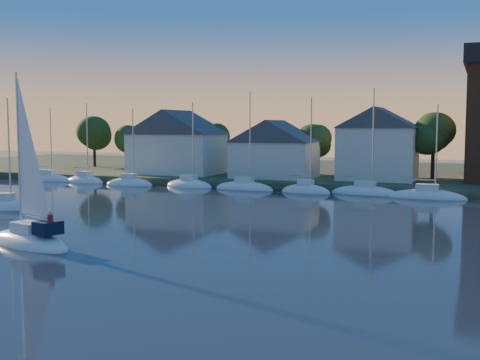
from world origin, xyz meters
The scene contains 10 objects.
ground centered at (0.00, 0.00, 0.00)m, with size 260.00×260.00×0.00m, color black.
shoreline_land centered at (0.00, 75.00, 0.00)m, with size 160.00×50.00×2.00m, color #344025.
wooden_dock centered at (0.00, 52.00, 0.00)m, with size 120.00×3.00×1.00m, color brown.
clubhouse_west centered at (-22.00, 58.00, 5.93)m, with size 13.65×9.45×9.64m.
clubhouse_centre centered at (-6.00, 57.00, 5.13)m, with size 11.55×8.40×8.08m.
clubhouse_east centered at (8.00, 59.00, 6.00)m, with size 10.50×8.40×9.80m.
tree_line centered at (2.00, 63.00, 7.18)m, with size 93.40×5.40×8.90m.
moored_fleet centered at (-8.00, 49.00, 0.10)m, with size 71.50×2.40×12.05m.
hero_sailboat centered at (-7.92, 9.76, 0.56)m, with size 8.74×4.81×13.16m.
drifting_sailboat_left centered at (-23.11, 23.23, 0.10)m, with size 8.22×5.47×12.13m.
Camera 1 is at (21.25, -22.99, 8.42)m, focal length 45.00 mm.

